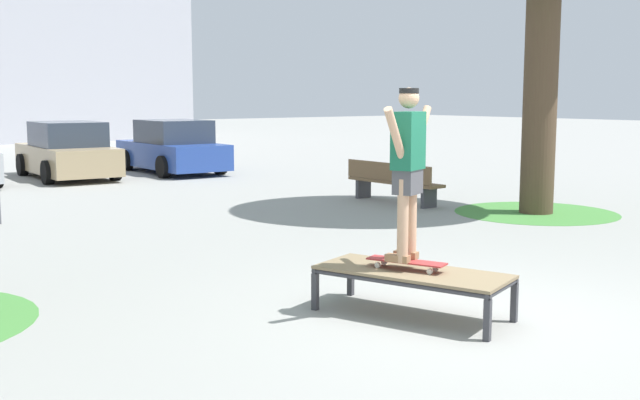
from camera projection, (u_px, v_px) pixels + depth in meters
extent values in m
plane|color=#999993|center=(458.00, 317.00, 7.61)|extent=(120.00, 120.00, 0.00)
cube|color=#38383D|center=(315.00, 292.00, 7.83)|extent=(0.08, 0.08, 0.38)
cube|color=#38383D|center=(351.00, 278.00, 8.41)|extent=(0.08, 0.08, 0.38)
cube|color=#38383D|center=(487.00, 320.00, 6.83)|extent=(0.08, 0.08, 0.38)
cube|color=#38383D|center=(514.00, 303.00, 7.41)|extent=(0.08, 0.08, 0.38)
cylinder|color=#38383D|center=(396.00, 283.00, 7.30)|extent=(0.67, 1.81, 0.05)
cylinder|color=#38383D|center=(428.00, 269.00, 7.88)|extent=(0.67, 1.81, 0.05)
cylinder|color=#38383D|center=(334.00, 265.00, 8.09)|extent=(0.73, 0.30, 0.05)
cylinder|color=#38383D|center=(502.00, 288.00, 7.09)|extent=(0.73, 0.30, 0.05)
cube|color=#847051|center=(412.00, 272.00, 7.58)|extent=(1.34, 2.04, 0.03)
cube|color=#B23333|center=(406.00, 261.00, 7.61)|extent=(0.49, 0.82, 0.02)
cylinder|color=silver|center=(378.00, 265.00, 7.69)|extent=(0.05, 0.06, 0.06)
cylinder|color=silver|center=(384.00, 262.00, 7.82)|extent=(0.05, 0.06, 0.06)
cylinder|color=silver|center=(430.00, 271.00, 7.41)|extent=(0.05, 0.06, 0.06)
cylinder|color=silver|center=(436.00, 268.00, 7.54)|extent=(0.05, 0.06, 0.06)
cylinder|color=tan|center=(403.00, 221.00, 7.47)|extent=(0.11, 0.11, 0.82)
cube|color=#99704C|center=(398.00, 258.00, 7.54)|extent=(0.18, 0.26, 0.07)
cylinder|color=tan|center=(411.00, 218.00, 7.64)|extent=(0.11, 0.11, 0.82)
cube|color=#99704C|center=(406.00, 255.00, 7.71)|extent=(0.18, 0.26, 0.07)
cube|color=#4C4C51|center=(408.00, 182.00, 7.50)|extent=(0.35, 0.30, 0.24)
cube|color=#196647|center=(408.00, 141.00, 7.45)|extent=(0.42, 0.34, 0.56)
cylinder|color=tan|center=(395.00, 134.00, 7.18)|extent=(0.40, 0.22, 0.52)
cylinder|color=tan|center=(421.00, 132.00, 7.69)|extent=(0.40, 0.22, 0.52)
sphere|color=tan|center=(409.00, 98.00, 7.39)|extent=(0.20, 0.20, 0.20)
cylinder|color=black|center=(409.00, 91.00, 7.38)|extent=(0.19, 0.19, 0.05)
cylinder|color=brown|center=(540.00, 94.00, 14.10)|extent=(0.62, 0.62, 4.42)
cylinder|color=#47893D|center=(536.00, 213.00, 14.40)|extent=(3.01, 3.01, 0.01)
cube|color=tan|center=(67.00, 159.00, 20.51)|extent=(1.95, 4.29, 0.70)
cube|color=#2D3847|center=(67.00, 134.00, 20.30)|extent=(1.68, 2.19, 0.64)
cylinder|color=black|center=(22.00, 165.00, 21.14)|extent=(0.26, 0.61, 0.60)
cylinder|color=black|center=(84.00, 162.00, 22.08)|extent=(0.26, 0.61, 0.60)
cylinder|color=black|center=(48.00, 172.00, 19.00)|extent=(0.26, 0.61, 0.60)
cylinder|color=black|center=(115.00, 169.00, 19.94)|extent=(0.26, 0.61, 0.60)
cube|color=#28479E|center=(172.00, 155.00, 22.00)|extent=(1.84, 4.25, 0.70)
cube|color=#2D3847|center=(174.00, 131.00, 21.79)|extent=(1.63, 2.15, 0.64)
cylinder|color=black|center=(126.00, 160.00, 22.59)|extent=(0.24, 0.61, 0.60)
cylinder|color=black|center=(180.00, 158.00, 23.57)|extent=(0.24, 0.61, 0.60)
cylinder|color=black|center=(163.00, 167.00, 20.49)|extent=(0.24, 0.61, 0.60)
cylinder|color=black|center=(220.00, 164.00, 21.47)|extent=(0.24, 0.61, 0.60)
cube|color=brown|center=(395.00, 182.00, 15.71)|extent=(0.48, 2.41, 0.06)
cube|color=brown|center=(388.00, 172.00, 15.56)|extent=(0.08, 2.40, 0.36)
cube|color=#424247|center=(363.00, 189.00, 16.49)|extent=(0.38, 0.09, 0.40)
cube|color=#424247|center=(429.00, 198.00, 15.00)|extent=(0.38, 0.09, 0.40)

